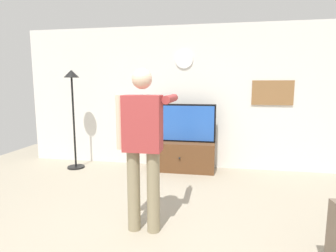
{
  "coord_description": "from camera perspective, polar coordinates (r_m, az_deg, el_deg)",
  "views": [
    {
      "loc": [
        0.66,
        -2.43,
        1.6
      ],
      "look_at": [
        0.0,
        1.2,
        1.05
      ],
      "focal_mm": 29.77,
      "sensor_mm": 36.0,
      "label": 1
    }
  ],
  "objects": [
    {
      "name": "tv_stand",
      "position": [
        5.25,
        2.78,
        -6.2
      ],
      "size": [
        1.23,
        0.49,
        0.54
      ],
      "color": "brown",
      "rests_on": "ground_plane"
    },
    {
      "name": "ground_plane",
      "position": [
        2.99,
        -4.54,
        -23.94
      ],
      "size": [
        8.4,
        8.4,
        0.0
      ],
      "primitive_type": "plane",
      "color": "#9E937F"
    },
    {
      "name": "person_standing_nearer_lamp",
      "position": [
        2.98,
        -5.1,
        -3.18
      ],
      "size": [
        0.58,
        0.78,
        1.76
      ],
      "color": "gray",
      "rests_on": "ground_plane"
    },
    {
      "name": "floor_lamp",
      "position": [
        5.53,
        -18.94,
        5.31
      ],
      "size": [
        0.32,
        0.32,
        1.87
      ],
      "color": "black",
      "rests_on": "ground_plane"
    },
    {
      "name": "wall_clock",
      "position": [
        5.39,
        3.34,
        13.47
      ],
      "size": [
        0.34,
        0.03,
        0.34
      ],
      "primitive_type": "cylinder",
      "rotation": [
        1.57,
        0.0,
        0.0
      ],
      "color": "white"
    },
    {
      "name": "television",
      "position": [
        5.17,
        2.9,
        0.62
      ],
      "size": [
        1.24,
        0.07,
        0.71
      ],
      "color": "black",
      "rests_on": "tv_stand"
    },
    {
      "name": "framed_picture",
      "position": [
        5.42,
        20.61,
        6.4
      ],
      "size": [
        0.73,
        0.04,
        0.44
      ],
      "primitive_type": "cube",
      "color": "olive"
    },
    {
      "name": "back_wall",
      "position": [
        5.43,
        3.31,
        5.83
      ],
      "size": [
        6.4,
        0.1,
        2.7
      ],
      "primitive_type": "cube",
      "color": "silver",
      "rests_on": "ground_plane"
    }
  ]
}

